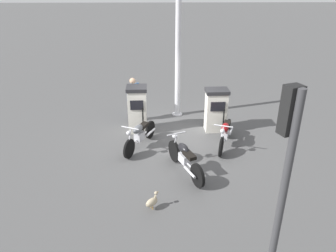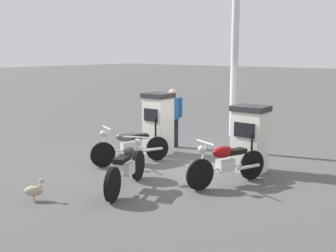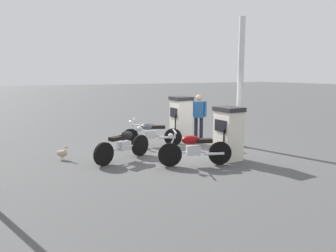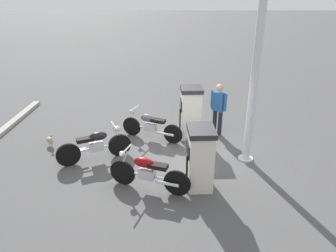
{
  "view_description": "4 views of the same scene",
  "coord_description": "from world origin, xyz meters",
  "px_view_note": "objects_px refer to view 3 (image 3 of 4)",
  "views": [
    {
      "loc": [
        9.54,
        -0.53,
        4.89
      ],
      "look_at": [
        0.59,
        -0.33,
        0.7
      ],
      "focal_mm": 34.39,
      "sensor_mm": 36.0,
      "label": 1
    },
    {
      "loc": [
        7.78,
        5.7,
        2.67
      ],
      "look_at": [
        1.16,
        0.38,
        1.17
      ],
      "focal_mm": 45.3,
      "sensor_mm": 36.0,
      "label": 2
    },
    {
      "loc": [
        5.15,
        8.67,
        2.42
      ],
      "look_at": [
        0.67,
        0.04,
        0.86
      ],
      "focal_mm": 35.59,
      "sensor_mm": 36.0,
      "label": 3
    },
    {
      "loc": [
        0.25,
        7.57,
        4.29
      ],
      "look_at": [
        0.16,
        0.57,
        1.21
      ],
      "focal_mm": 33.78,
      "sensor_mm": 36.0,
      "label": 4
    }
  ],
  "objects_px": {
    "fuel_pump_far": "(228,133)",
    "motorcycle_far_pump": "(194,148)",
    "attendant_person": "(199,114)",
    "wandering_duck": "(62,153)",
    "canopy_support_pole": "(240,85)",
    "motorcycle_extra": "(124,145)",
    "fuel_pump_near": "(181,119)",
    "motorcycle_near_pump": "(151,133)"
  },
  "relations": [
    {
      "from": "fuel_pump_near",
      "to": "fuel_pump_far",
      "type": "bearing_deg",
      "value": 90.0
    },
    {
      "from": "attendant_person",
      "to": "motorcycle_far_pump",
      "type": "bearing_deg",
      "value": 55.46
    },
    {
      "from": "motorcycle_extra",
      "to": "motorcycle_near_pump",
      "type": "bearing_deg",
      "value": -137.75
    },
    {
      "from": "fuel_pump_far",
      "to": "motorcycle_near_pump",
      "type": "distance_m",
      "value": 2.83
    },
    {
      "from": "fuel_pump_near",
      "to": "attendant_person",
      "type": "xyz_separation_m",
      "value": [
        -0.86,
        -0.2,
        0.13
      ]
    },
    {
      "from": "fuel_pump_far",
      "to": "motorcycle_extra",
      "type": "bearing_deg",
      "value": -25.27
    },
    {
      "from": "motorcycle_near_pump",
      "to": "fuel_pump_far",
      "type": "bearing_deg",
      "value": 115.69
    },
    {
      "from": "fuel_pump_near",
      "to": "canopy_support_pole",
      "type": "height_order",
      "value": "canopy_support_pole"
    },
    {
      "from": "motorcycle_far_pump",
      "to": "motorcycle_extra",
      "type": "xyz_separation_m",
      "value": [
        1.45,
        -1.36,
        -0.03
      ]
    },
    {
      "from": "fuel_pump_near",
      "to": "wandering_duck",
      "type": "xyz_separation_m",
      "value": [
        4.16,
        0.57,
        -0.62
      ]
    },
    {
      "from": "fuel_pump_far",
      "to": "canopy_support_pole",
      "type": "distance_m",
      "value": 2.26
    },
    {
      "from": "motorcycle_far_pump",
      "to": "canopy_support_pole",
      "type": "xyz_separation_m",
      "value": [
        -2.6,
        -1.36,
        1.54
      ]
    },
    {
      "from": "fuel_pump_far",
      "to": "motorcycle_far_pump",
      "type": "distance_m",
      "value": 1.23
    },
    {
      "from": "fuel_pump_near",
      "to": "wandering_duck",
      "type": "distance_m",
      "value": 4.24
    },
    {
      "from": "motorcycle_extra",
      "to": "attendant_person",
      "type": "distance_m",
      "value": 3.89
    },
    {
      "from": "fuel_pump_far",
      "to": "motorcycle_far_pump",
      "type": "bearing_deg",
      "value": 5.59
    },
    {
      "from": "fuel_pump_near",
      "to": "motorcycle_extra",
      "type": "distance_m",
      "value": 3.02
    },
    {
      "from": "motorcycle_far_pump",
      "to": "motorcycle_extra",
      "type": "bearing_deg",
      "value": -43.28
    },
    {
      "from": "fuel_pump_far",
      "to": "attendant_person",
      "type": "distance_m",
      "value": 3.0
    },
    {
      "from": "motorcycle_far_pump",
      "to": "attendant_person",
      "type": "xyz_separation_m",
      "value": [
        -2.05,
        -2.98,
        0.46
      ]
    },
    {
      "from": "attendant_person",
      "to": "wandering_duck",
      "type": "relative_size",
      "value": 3.98
    },
    {
      "from": "fuel_pump_far",
      "to": "motorcycle_far_pump",
      "type": "height_order",
      "value": "fuel_pump_far"
    },
    {
      "from": "attendant_person",
      "to": "canopy_support_pole",
      "type": "bearing_deg",
      "value": 108.45
    },
    {
      "from": "fuel_pump_near",
      "to": "fuel_pump_far",
      "type": "relative_size",
      "value": 1.08
    },
    {
      "from": "motorcycle_near_pump",
      "to": "attendant_person",
      "type": "xyz_separation_m",
      "value": [
        -2.08,
        -0.33,
        0.48
      ]
    },
    {
      "from": "motorcycle_far_pump",
      "to": "attendant_person",
      "type": "bearing_deg",
      "value": -124.54
    },
    {
      "from": "attendant_person",
      "to": "wandering_duck",
      "type": "xyz_separation_m",
      "value": [
        5.02,
        0.77,
        -0.74
      ]
    },
    {
      "from": "motorcycle_far_pump",
      "to": "canopy_support_pole",
      "type": "height_order",
      "value": "canopy_support_pole"
    },
    {
      "from": "motorcycle_far_pump",
      "to": "wandering_duck",
      "type": "height_order",
      "value": "motorcycle_far_pump"
    },
    {
      "from": "motorcycle_near_pump",
      "to": "motorcycle_far_pump",
      "type": "bearing_deg",
      "value": 90.59
    },
    {
      "from": "fuel_pump_near",
      "to": "motorcycle_extra",
      "type": "relative_size",
      "value": 0.86
    },
    {
      "from": "wandering_duck",
      "to": "canopy_support_pole",
      "type": "height_order",
      "value": "canopy_support_pole"
    },
    {
      "from": "fuel_pump_far",
      "to": "motorcycle_near_pump",
      "type": "xyz_separation_m",
      "value": [
        1.22,
        -2.54,
        -0.3
      ]
    },
    {
      "from": "fuel_pump_near",
      "to": "attendant_person",
      "type": "bearing_deg",
      "value": -166.93
    },
    {
      "from": "motorcycle_extra",
      "to": "wandering_duck",
      "type": "distance_m",
      "value": 1.76
    },
    {
      "from": "fuel_pump_far",
      "to": "wandering_duck",
      "type": "distance_m",
      "value": 4.69
    },
    {
      "from": "fuel_pump_near",
      "to": "motorcycle_far_pump",
      "type": "xyz_separation_m",
      "value": [
        1.19,
        2.78,
        -0.34
      ]
    },
    {
      "from": "fuel_pump_far",
      "to": "motorcycle_far_pump",
      "type": "relative_size",
      "value": 0.8
    },
    {
      "from": "attendant_person",
      "to": "motorcycle_near_pump",
      "type": "bearing_deg",
      "value": 9.05
    },
    {
      "from": "fuel_pump_far",
      "to": "attendant_person",
      "type": "relative_size",
      "value": 0.91
    },
    {
      "from": "fuel_pump_far",
      "to": "motorcycle_far_pump",
      "type": "xyz_separation_m",
      "value": [
        1.19,
        0.12,
        -0.28
      ]
    },
    {
      "from": "motorcycle_near_pump",
      "to": "attendant_person",
      "type": "relative_size",
      "value": 1.12
    }
  ]
}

